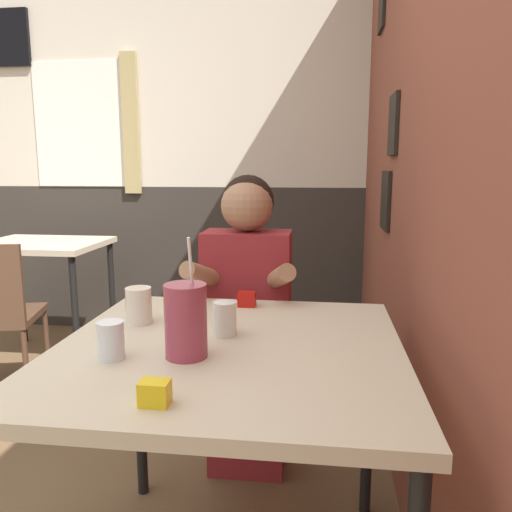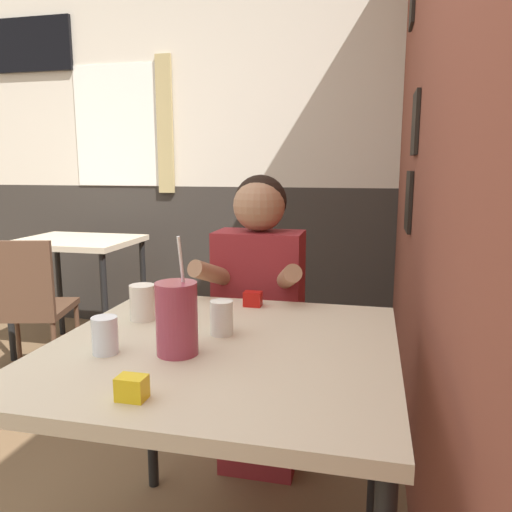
% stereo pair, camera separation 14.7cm
% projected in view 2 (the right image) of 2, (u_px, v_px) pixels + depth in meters
% --- Properties ---
extents(brick_wall_right, '(0.08, 4.62, 2.70)m').
position_uv_depth(brick_wall_right, '(424.00, 142.00, 2.09)').
color(brick_wall_right, brown).
rests_on(brick_wall_right, ground_plane).
extents(back_wall, '(5.77, 0.09, 2.70)m').
position_uv_depth(back_wall, '(204.00, 151.00, 3.69)').
color(back_wall, beige).
rests_on(back_wall, ground_plane).
extents(main_table, '(0.93, 0.93, 0.78)m').
position_uv_depth(main_table, '(223.00, 368.00, 1.36)').
color(main_table, beige).
rests_on(main_table, ground_plane).
extents(background_table, '(0.76, 0.61, 0.78)m').
position_uv_depth(background_table, '(77.00, 254.00, 3.32)').
color(background_table, beige).
rests_on(background_table, ground_plane).
extents(chair_near_window, '(0.48, 0.48, 0.87)m').
position_uv_depth(chair_near_window, '(26.00, 303.00, 2.72)').
color(chair_near_window, '#4C3323').
rests_on(chair_near_window, ground_plane).
extents(person_seated, '(0.42, 0.40, 1.22)m').
position_uv_depth(person_seated, '(259.00, 321.00, 1.99)').
color(person_seated, maroon).
rests_on(person_seated, ground_plane).
extents(cocktail_pitcher, '(0.11, 0.11, 0.31)m').
position_uv_depth(cocktail_pitcher, '(177.00, 318.00, 1.26)').
color(cocktail_pitcher, '#99384C').
rests_on(cocktail_pitcher, main_table).
extents(glass_near_pitcher, '(0.07, 0.07, 0.10)m').
position_uv_depth(glass_near_pitcher, '(105.00, 335.00, 1.27)').
color(glass_near_pitcher, silver).
rests_on(glass_near_pitcher, main_table).
extents(glass_center, '(0.07, 0.07, 0.10)m').
position_uv_depth(glass_center, '(222.00, 318.00, 1.41)').
color(glass_center, silver).
rests_on(glass_center, main_table).
extents(glass_far_side, '(0.08, 0.08, 0.11)m').
position_uv_depth(glass_far_side, '(142.00, 302.00, 1.55)').
color(glass_far_side, silver).
rests_on(glass_far_side, main_table).
extents(condiment_ketchup, '(0.06, 0.04, 0.05)m').
position_uv_depth(condiment_ketchup, '(253.00, 299.00, 1.71)').
color(condiment_ketchup, '#B7140F').
rests_on(condiment_ketchup, main_table).
extents(condiment_mustard, '(0.06, 0.04, 0.05)m').
position_uv_depth(condiment_mustard, '(132.00, 388.00, 1.02)').
color(condiment_mustard, yellow).
rests_on(condiment_mustard, main_table).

